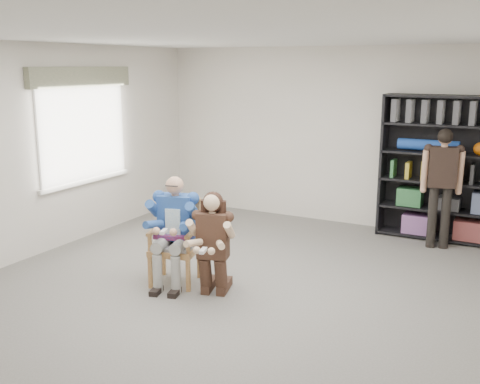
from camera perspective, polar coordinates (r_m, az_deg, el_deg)
The scene contains 8 objects.
room_shell at distance 5.91m, azimuth -1.01°, elevation 1.97°, with size 6.00×7.00×2.80m, color white, non-canonical shape.
floor at distance 6.32m, azimuth -0.96°, elevation -10.59°, with size 6.00×7.00×0.01m, color #65625D.
window_left at distance 8.42m, azimuth -15.56°, elevation 6.33°, with size 0.16×2.00×1.75m, color white, non-canonical shape.
armchair at distance 6.58m, azimuth -6.65°, elevation -5.14°, with size 0.57×0.55×0.99m, color #A9633E, non-canonical shape.
seated_man at distance 6.54m, azimuth -6.68°, elevation -3.90°, with size 0.55×0.77×1.28m, color #1F4E92, non-canonical shape.
kneeling_woman at distance 6.16m, azimuth -2.83°, elevation -5.42°, with size 0.49×0.79×1.17m, color #3B251A, non-canonical shape.
bookshelf at distance 8.56m, azimuth 20.05°, elevation 2.19°, with size 1.80×0.38×2.10m, color black, non-canonical shape.
standing_man at distance 8.20m, azimuth 19.75°, elevation 0.26°, with size 0.52×0.29×1.68m, color black, non-canonical shape.
Camera 1 is at (2.81, -5.08, 2.51)m, focal length 42.00 mm.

